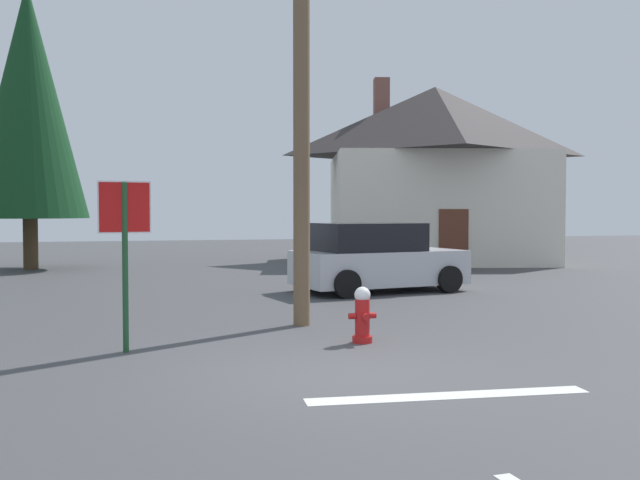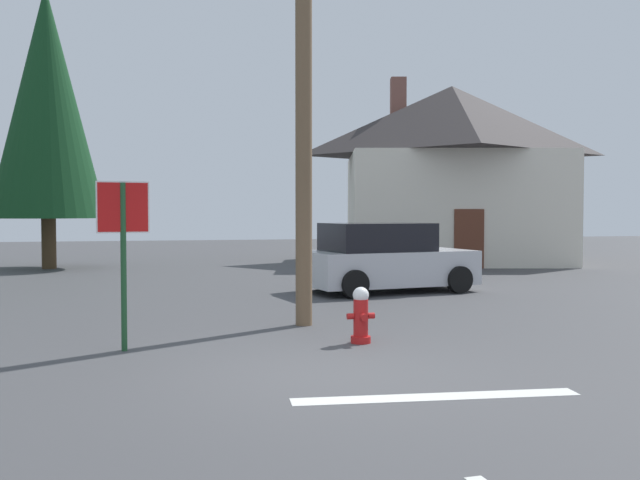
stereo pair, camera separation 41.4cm
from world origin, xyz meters
TOP-DOWN VIEW (x-y plane):
  - ground_plane at (0.00, 0.00)m, footprint 80.00×80.00m
  - lane_stop_bar at (0.88, -1.34)m, footprint 3.07×0.59m
  - stop_sign_near at (-2.35, 1.99)m, footprint 0.71×0.13m
  - fire_hydrant at (1.01, 1.79)m, footprint 0.41×0.35m
  - utility_pole at (0.55, 3.61)m, footprint 1.60×0.28m
  - house at (9.33, 17.36)m, footprint 9.79×9.05m
  - parked_car at (3.54, 8.10)m, footprint 4.26×2.62m
  - pine_tree_short_left at (-5.20, 17.37)m, footprint 3.78×3.78m

SIDE VIEW (x-z plane):
  - ground_plane at x=0.00m, z-range -0.10..0.00m
  - lane_stop_bar at x=0.88m, z-range 0.00..0.01m
  - fire_hydrant at x=1.01m, z-range -0.01..0.82m
  - parked_car at x=3.54m, z-range -0.04..1.61m
  - stop_sign_near at x=-2.35m, z-range 0.50..2.84m
  - house at x=9.33m, z-range -0.13..7.08m
  - utility_pole at x=0.55m, z-range 0.17..8.18m
  - pine_tree_short_left at x=-5.20m, z-range 0.83..10.27m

